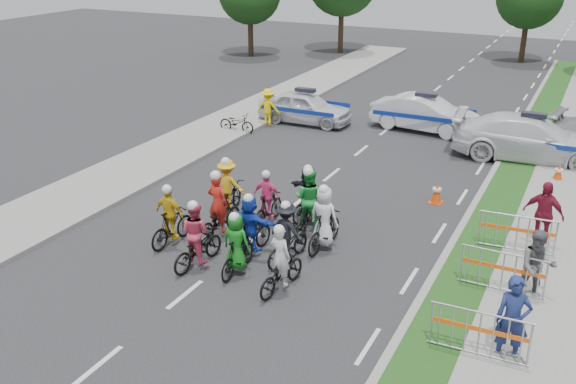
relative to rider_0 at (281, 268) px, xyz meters
The scene contains 30 objects.
ground 2.37m from the rider_0, 147.76° to the right, with size 90.00×90.00×0.00m, color #28282B.
curb_right 4.95m from the rider_0, 50.08° to the left, with size 0.20×60.00×0.12m, color gray.
grass_strip 5.42m from the rider_0, 44.38° to the left, with size 1.20×60.00×0.11m, color #1A4215.
sidewalk_right 6.82m from the rider_0, 33.71° to the left, with size 2.40×60.00×0.13m, color gray.
sidewalk_left 9.26m from the rider_0, 155.90° to the left, with size 3.00×60.00×0.13m, color gray.
rider_0 is the anchor object (origin of this frame).
rider_1 1.37m from the rider_0, behind, with size 0.73×1.64×1.71m.
rider_2 2.47m from the rider_0, behind, with size 0.84×1.88×1.85m.
rider_3 3.87m from the rider_0, 167.56° to the left, with size 0.92×1.73×1.79m.
rider_4 1.44m from the rider_0, 110.60° to the left, with size 1.04×1.78×1.74m.
rider_5 2.01m from the rider_0, 140.53° to the left, with size 1.46×1.74×1.78m.
rider_6 3.41m from the rider_0, 147.52° to the left, with size 0.78×2.00×2.01m.
rider_7 2.44m from the rider_0, 88.56° to the left, with size 0.83×1.83×1.89m.
rider_8 3.33m from the rider_0, 103.10° to the left, with size 0.87×2.00×2.00m.
rider_9 3.78m from the rider_0, 122.80° to the left, with size 0.86×1.63×1.70m.
rider_10 4.80m from the rider_0, 136.48° to the left, with size 1.09×1.87×1.83m.
rider_11 4.16m from the rider_0, 105.65° to the left, with size 1.45×1.72×1.75m.
police_car_0 14.48m from the rider_0, 112.68° to the left, with size 1.68×4.17×1.42m, color white.
police_car_1 14.57m from the rider_0, 91.94° to the left, with size 1.58×4.54×1.50m, color white.
police_car_2 13.26m from the rider_0, 72.16° to the left, with size 2.31×5.68×1.65m, color white.
spectator_0 5.34m from the rider_0, ahead, with size 0.68×0.45×1.88m, color navy.
spectator_1 5.91m from the rider_0, 22.02° to the left, with size 0.86×0.67×1.77m, color #59595E.
spectator_2 7.43m from the rider_0, 44.68° to the left, with size 1.10×0.46×1.88m, color maroon.
marshal_hiviz 14.15m from the rider_0, 119.24° to the left, with size 1.05×0.60×1.63m, color yellow.
barrier_0 4.81m from the rider_0, ahead, with size 2.00×0.50×1.12m, color #A5A8AD, non-canonical shape.
barrier_1 5.21m from the rider_0, 23.94° to the left, with size 2.00×0.50×1.12m, color #A5A8AD, non-canonical shape.
barrier_2 6.49m from the rider_0, 42.86° to the left, with size 2.00×0.50×1.12m, color #A5A8AD, non-canonical shape.
cone_0 7.23m from the rider_0, 73.95° to the left, with size 0.40×0.40×0.70m.
cone_1 11.79m from the rider_0, 63.38° to the left, with size 0.40×0.40×0.70m.
parked_bike 13.15m from the rider_0, 125.23° to the left, with size 0.56×1.61×0.85m, color black.
Camera 1 is at (8.05, -10.71, 8.03)m, focal length 40.00 mm.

